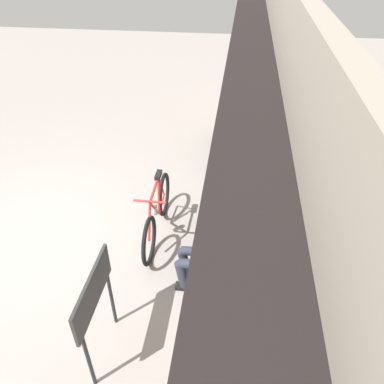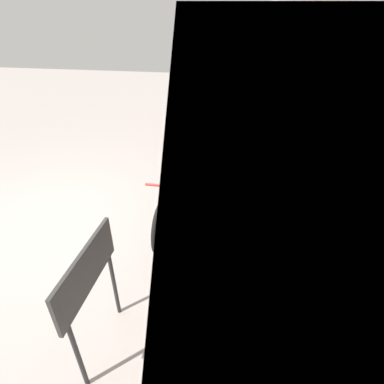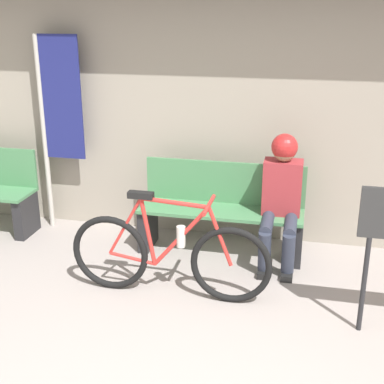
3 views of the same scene
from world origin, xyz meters
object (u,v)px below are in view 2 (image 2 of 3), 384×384
object	(u,v)px
person_seated	(226,228)
park_bench_far	(243,139)
banner_pole	(260,112)
bicycle	(170,203)
park_bench_near	(237,220)
signboard	(89,279)

from	to	relation	value
person_seated	park_bench_far	size ratio (longest dim) A/B	0.76
person_seated	banner_pole	world-z (taller)	banner_pole
bicycle	banner_pole	size ratio (longest dim) A/B	0.83
park_bench_far	banner_pole	bearing A→B (deg)	11.93
banner_pole	park_bench_near	bearing A→B (deg)	-7.15
park_bench_near	signboard	size ratio (longest dim) A/B	1.38
signboard	park_bench_far	bearing A→B (deg)	165.86
bicycle	park_bench_far	world-z (taller)	bicycle
park_bench_near	banner_pole	bearing A→B (deg)	172.85
park_bench_far	person_seated	bearing A→B (deg)	-1.88
bicycle	signboard	world-z (taller)	signboard
person_seated	signboard	size ratio (longest dim) A/B	1.08
bicycle	park_bench_far	xyz separation A→B (m)	(-2.44, 0.90, 0.04)
park_bench_far	signboard	xyz separation A→B (m)	(4.25, -1.07, 0.43)
park_bench_far	signboard	world-z (taller)	signboard
person_seated	park_bench_far	distance (m)	3.27
person_seated	park_bench_near	bearing A→B (deg)	168.95
park_bench_near	bicycle	distance (m)	0.94
park_bench_near	person_seated	xyz separation A→B (m)	(0.55, -0.11, 0.29)
person_seated	signboard	distance (m)	1.39
park_bench_near	banner_pole	xyz separation A→B (m)	(-1.70, 0.21, 0.84)
park_bench_near	person_seated	world-z (taller)	person_seated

